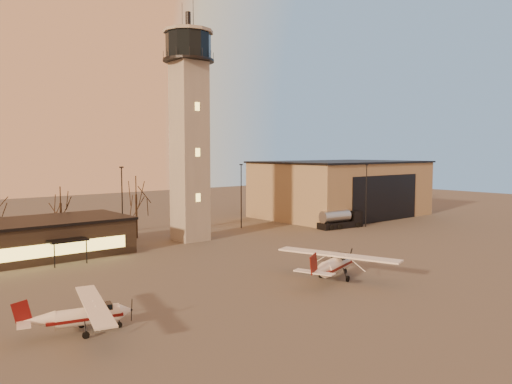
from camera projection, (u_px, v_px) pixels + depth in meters
ground at (369, 285)px, 45.34m from camera, size 220.00×220.00×0.00m
control_tower at (189, 120)px, 66.94m from camera, size 6.80×6.80×32.60m
hangar at (341, 188)px, 93.91m from camera, size 30.60×20.60×10.30m
terminal at (13, 241)px, 55.55m from camera, size 25.40×12.20×4.30m
light_poles at (189, 200)px, 68.92m from camera, size 58.50×12.25×10.14m
tree_row at (65, 198)px, 66.03m from camera, size 37.20×9.20×8.80m
cessna_front at (336, 267)px, 47.48m from camera, size 9.78×12.02×3.36m
cessna_rear at (89, 318)px, 33.47m from camera, size 7.99×9.97×2.75m
fuel_truck at (340, 221)px, 79.00m from camera, size 8.03×3.36×2.90m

